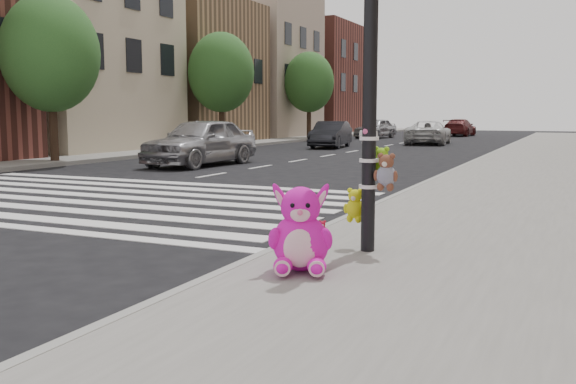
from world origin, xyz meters
The scene contains 19 objects.
ground centered at (0.00, 0.00, 0.00)m, with size 120.00×120.00×0.00m, color black.
sidewalk_far centered at (-13.50, 20.00, 0.07)m, with size 6.00×80.00×0.14m, color slate.
curb_edge centered at (1.55, 10.00, 0.07)m, with size 0.12×80.00×0.15m, color gray.
crosswalk centered at (-4.50, 5.20, 0.01)m, with size 11.00×6.00×0.01m, color silver, non-canonical shape.
bld_far_b centered at (-15.50, 17.00, 5.50)m, with size 6.00×8.00×11.00m, color #C3B796.
bld_far_c centered at (-15.50, 26.00, 4.00)m, with size 6.00×8.00×8.00m, color #926F4E.
bld_far_d centered at (-15.50, 35.00, 5.00)m, with size 6.00×8.00×10.00m, color tan.
bld_far_e centered at (-15.50, 46.00, 4.50)m, with size 6.00×10.00×9.00m, color brown.
signal_pole centered at (2.61, 1.82, 1.75)m, with size 0.70×0.49×4.00m.
tree_far_a centered at (-11.20, 11.00, 3.65)m, with size 3.20×3.20×5.44m.
tree_far_b centered at (-11.20, 22.00, 3.65)m, with size 3.20×3.20×5.44m.
tree_far_c centered at (-11.20, 33.00, 3.65)m, with size 3.20×3.20×5.44m.
pink_bunny centered at (2.28, 0.57, 0.51)m, with size 0.76×0.82×0.91m.
red_teddy centered at (1.80, 2.40, 0.24)m, with size 0.14×0.10×0.21m, color #B5122D, non-canonical shape.
car_silver_far centered at (-6.56, 12.74, 0.79)m, with size 1.86×4.63×1.58m, color #9D9DA1.
car_dark_far centered at (-6.50, 24.56, 0.65)m, with size 1.38×3.96×1.31m, color black.
car_white_near centered at (-2.87, 30.12, 0.64)m, with size 2.12×4.61×1.28m, color silver.
car_maroon_near centered at (-3.45, 43.44, 0.63)m, with size 1.76×4.33×1.26m, color #551819.
car_silver_deep centered at (-7.94, 36.92, 0.68)m, with size 1.61×4.00×1.36m, color #A6A6AA.
Camera 1 is at (4.79, -5.22, 1.73)m, focal length 40.00 mm.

